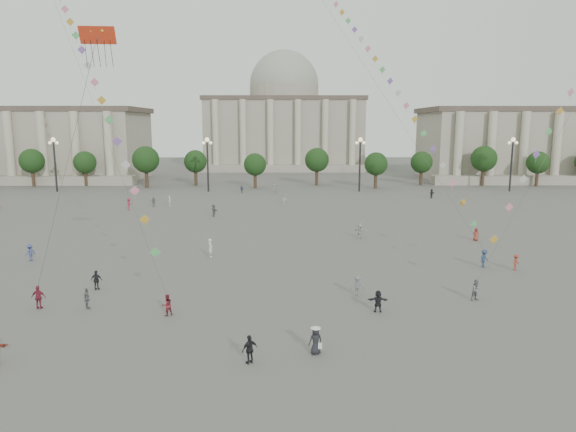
{
  "coord_description": "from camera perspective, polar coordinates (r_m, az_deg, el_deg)",
  "views": [
    {
      "loc": [
        0.2,
        -31.23,
        13.06
      ],
      "look_at": [
        0.46,
        12.0,
        5.36
      ],
      "focal_mm": 32.0,
      "sensor_mm": 36.0,
      "label": 1
    }
  ],
  "objects": [
    {
      "name": "person_crowd_21",
      "position": [
        55.92,
        -26.73,
        -3.64
      ],
      "size": [
        1.07,
        1.23,
        1.65
      ],
      "primitive_type": "imported",
      "rotation": [
        0.0,
        0.0,
        4.17
      ],
      "color": "#38437E",
      "rests_on": "ground"
    },
    {
      "name": "person_crowd_9",
      "position": [
        96.33,
        15.68,
        2.42
      ],
      "size": [
        1.4,
        1.45,
        1.65
      ],
      "primitive_type": "imported",
      "rotation": [
        0.0,
        0.0,
        0.81
      ],
      "color": "black",
      "rests_on": "ground"
    },
    {
      "name": "person_crowd_10",
      "position": [
        86.34,
        -13.0,
        1.66
      ],
      "size": [
        0.39,
        0.59,
        1.58
      ],
      "primitive_type": "imported",
      "rotation": [
        0.0,
        0.0,
        1.59
      ],
      "color": "silver",
      "rests_on": "ground"
    },
    {
      "name": "person_crowd_12",
      "position": [
        74.81,
        -8.23,
        0.62
      ],
      "size": [
        1.38,
        1.63,
        1.76
      ],
      "primitive_type": "imported",
      "rotation": [
        0.0,
        0.0,
        2.2
      ],
      "color": "slate",
      "rests_on": "ground"
    },
    {
      "name": "person_crowd_3",
      "position": [
        37.24,
        9.98,
        -9.31
      ],
      "size": [
        1.48,
        0.53,
        1.57
      ],
      "primitive_type": "imported",
      "rotation": [
        0.0,
        0.0,
        3.09
      ],
      "color": "black",
      "rests_on": "ground"
    },
    {
      "name": "tourist_3",
      "position": [
        39.95,
        -21.42,
        -8.53
      ],
      "size": [
        0.88,
        0.94,
        1.55
      ],
      "primitive_type": "imported",
      "rotation": [
        0.0,
        0.0,
        2.28
      ],
      "color": "slate",
      "rests_on": "ground"
    },
    {
      "name": "person_crowd_6",
      "position": [
        40.31,
        7.71,
        -7.69
      ],
      "size": [
        1.06,
        0.62,
        1.62
      ],
      "primitive_type": "imported",
      "rotation": [
        0.0,
        0.0,
        0.02
      ],
      "color": "slate",
      "rests_on": "ground"
    },
    {
      "name": "lamp_post_mid_east",
      "position": [
        102.46,
        8.01,
        6.8
      ],
      "size": [
        2.0,
        0.9,
        10.65
      ],
      "color": "#262628",
      "rests_on": "ground"
    },
    {
      "name": "lamp_post_far_east",
      "position": [
        110.84,
        23.64,
        6.3
      ],
      "size": [
        2.0,
        0.9,
        10.65
      ],
      "color": "#262628",
      "rests_on": "ground"
    },
    {
      "name": "dragon_kite",
      "position": [
        35.6,
        -20.42,
        16.96
      ],
      "size": [
        4.18,
        1.39,
        18.12
      ],
      "color": "red",
      "rests_on": "ground"
    },
    {
      "name": "kite_train_mid",
      "position": [
        69.72,
        6.71,
        20.16
      ],
      "size": [
        20.34,
        41.94,
        64.2
      ],
      "color": "#3F3F3F",
      "rests_on": "ground"
    },
    {
      "name": "kite_train_west",
      "position": [
        62.14,
        -23.94,
        20.64
      ],
      "size": [
        28.83,
        41.94,
        67.6
      ],
      "color": "#3F3F3F",
      "rests_on": "ground"
    },
    {
      "name": "kite_flyer_1",
      "position": [
        51.03,
        20.97,
        -4.43
      ],
      "size": [
        1.25,
        1.18,
        1.7
      ],
      "primitive_type": "imported",
      "rotation": [
        0.0,
        0.0,
        0.68
      ],
      "color": "navy",
      "rests_on": "ground"
    },
    {
      "name": "person_crowd_17",
      "position": [
        83.4,
        -17.24,
        1.29
      ],
      "size": [
        0.72,
        1.24,
        1.9
      ],
      "primitive_type": "imported",
      "rotation": [
        0.0,
        0.0,
        1.56
      ],
      "color": "#A12B41",
      "rests_on": "ground"
    },
    {
      "name": "tourist_4",
      "position": [
        29.37,
        -4.26,
        -14.55
      ],
      "size": [
        1.02,
        0.88,
        1.64
      ],
      "primitive_type": "imported",
      "rotation": [
        0.0,
        0.0,
        3.75
      ],
      "color": "black",
      "rests_on": "ground"
    },
    {
      "name": "person_crowd_8",
      "position": [
        51.2,
        24.01,
        -4.71
      ],
      "size": [
        1.07,
        1.08,
        1.5
      ],
      "primitive_type": "imported",
      "rotation": [
        0.0,
        0.0,
        0.8
      ],
      "color": "#993A29",
      "rests_on": "ground"
    },
    {
      "name": "person_crowd_16",
      "position": [
        85.72,
        -14.72,
        1.54
      ],
      "size": [
        1.02,
        0.76,
        1.61
      ],
      "primitive_type": "imported",
      "rotation": [
        0.0,
        0.0,
        0.44
      ],
      "color": "slate",
      "rests_on": "ground"
    },
    {
      "name": "lamp_post_far_west",
      "position": [
        111.0,
        -24.53,
        6.24
      ],
      "size": [
        2.0,
        0.9,
        10.65
      ],
      "color": "#262628",
      "rests_on": "ground"
    },
    {
      "name": "kite_flyer_2",
      "position": [
        41.49,
        20.2,
        -7.72
      ],
      "size": [
        0.94,
        0.83,
        1.61
      ],
      "primitive_type": "imported",
      "rotation": [
        0.0,
        0.0,
        0.32
      ],
      "color": "slate",
      "rests_on": "ground"
    },
    {
      "name": "person_crowd_7",
      "position": [
        60.4,
        8.0,
        -1.65
      ],
      "size": [
        1.66,
        1.21,
        1.73
      ],
      "primitive_type": "imported",
      "rotation": [
        0.0,
        0.0,
        2.65
      ],
      "color": "silver",
      "rests_on": "ground"
    },
    {
      "name": "kite_flyer_0",
      "position": [
        36.99,
        -13.29,
        -9.6
      ],
      "size": [
        0.94,
        0.9,
        1.53
      ],
      "primitive_type": "imported",
      "rotation": [
        0.0,
        0.0,
        3.76
      ],
      "color": "maroon",
      "rests_on": "ground"
    },
    {
      "name": "tree_row",
      "position": [
        109.49,
        -0.46,
        6.08
      ],
      "size": [
        137.12,
        5.12,
        8.0
      ],
      "color": "#322619",
      "rests_on": "ground"
    },
    {
      "name": "person_crowd_13",
      "position": [
        51.88,
        -8.61,
        -3.53
      ],
      "size": [
        0.67,
        0.81,
        1.89
      ],
      "primitive_type": "imported",
      "rotation": [
        0.0,
        0.0,
        1.95
      ],
      "color": "white",
      "rests_on": "ground"
    },
    {
      "name": "hall_central",
      "position": [
        160.45,
        -0.43,
        10.51
      ],
      "size": [
        48.3,
        34.3,
        35.5
      ],
      "color": "gray",
      "rests_on": "ground"
    },
    {
      "name": "lamp_post_mid_west",
      "position": [
        102.52,
        -8.94,
        6.78
      ],
      "size": [
        2.0,
        0.9,
        10.65
      ],
      "color": "#262628",
      "rests_on": "ground"
    },
    {
      "name": "ground",
      "position": [
        33.85,
        -0.68,
        -12.6
      ],
      "size": [
        360.0,
        360.0,
        0.0
      ],
      "primitive_type": "plane",
      "color": "#514F4C",
      "rests_on": "ground"
    },
    {
      "name": "person_crowd_4",
      "position": [
        99.68,
        -1.45,
        3.06
      ],
      "size": [
        1.22,
        1.66,
        1.74
      ],
      "primitive_type": "imported",
      "rotation": [
        0.0,
        0.0,
        4.22
      ],
      "color": "silver",
      "rests_on": "ground"
    },
    {
      "name": "person_crowd_20",
      "position": [
        85.0,
        -0.37,
        1.84
      ],
      "size": [
        0.67,
        0.85,
        1.73
      ],
      "primitive_type": "imported",
      "rotation": [
        0.0,
        0.0,
        1.59
      ],
      "color": "silver",
      "rests_on": "ground"
    },
    {
      "name": "person_crowd_0",
      "position": [
        100.34,
        -5.17,
        3.0
      ],
      "size": [
        0.95,
        0.71,
        1.5
      ],
      "primitive_type": "imported",
      "rotation": [
        0.0,
        0.0,
        0.44
      ],
      "color": "navy",
      "rests_on": "ground"
    },
    {
      "name": "hat_person",
      "position": [
        30.42,
        3.09,
        -13.57
      ],
      "size": [
        0.91,
        0.73,
        1.69
      ],
      "color": "black",
      "rests_on": "ground"
    },
    {
      "name": "tourist_1",
      "position": [
        44.13,
        -20.5,
        -6.69
      ],
      "size": [
        0.96,
        0.45,
        1.6
      ],
      "primitive_type": "imported",
      "rotation": [
        0.0,
        0.0,
        3.08
      ],
      "color": "black",
      "rests_on": "ground"
    },
    {
      "name": "tourist_0",
      "position": [
        41.36,
        -25.97,
        -8.12
      ],
      "size": [
        1.01,
        0.43,
        1.71
      ],
      "primitive_type": "imported",
      "rotation": [
        0.0,
        0.0,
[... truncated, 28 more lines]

